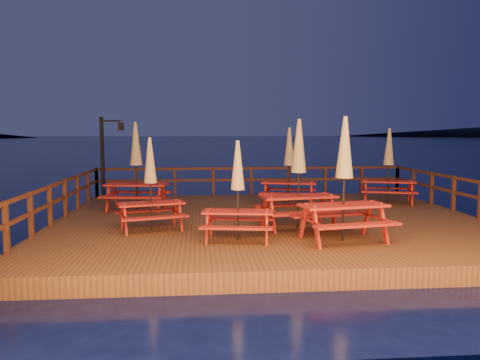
{
  "coord_description": "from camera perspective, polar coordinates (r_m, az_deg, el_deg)",
  "views": [
    {
      "loc": [
        -1.98,
        -13.02,
        2.88
      ],
      "look_at": [
        -0.8,
        0.6,
        1.45
      ],
      "focal_mm": 35.0,
      "sensor_mm": 36.0,
      "label": 1
    }
  ],
  "objects": [
    {
      "name": "ground",
      "position": [
        13.48,
        3.64,
        -6.36
      ],
      "size": [
        500.0,
        500.0,
        0.0
      ],
      "primitive_type": "plane",
      "color": "black",
      "rests_on": "ground"
    },
    {
      "name": "deck",
      "position": [
        13.44,
        3.64,
        -5.53
      ],
      "size": [
        12.0,
        10.0,
        0.4
      ],
      "primitive_type": "cube",
      "color": "#4C2E18",
      "rests_on": "ground"
    },
    {
      "name": "deck_piles",
      "position": [
        13.54,
        3.63,
        -7.6
      ],
      "size": [
        11.44,
        9.44,
        1.4
      ],
      "color": "#341A10",
      "rests_on": "ground"
    },
    {
      "name": "railing",
      "position": [
        15.02,
        2.66,
        -0.57
      ],
      "size": [
        11.8,
        9.75,
        1.1
      ],
      "color": "#341A10",
      "rests_on": "deck"
    },
    {
      "name": "lamp_post",
      "position": [
        17.91,
        -15.96,
        3.57
      ],
      "size": [
        0.85,
        0.18,
        3.0
      ],
      "color": "black",
      "rests_on": "deck"
    },
    {
      "name": "picnic_table_0",
      "position": [
        15.04,
        -12.55,
        1.85
      ],
      "size": [
        2.14,
        1.85,
        2.76
      ],
      "rotation": [
        0.0,
        0.0,
        -0.15
      ],
      "color": "maroon",
      "rests_on": "deck"
    },
    {
      "name": "picnic_table_1",
      "position": [
        11.86,
        -10.86,
        -0.28
      ],
      "size": [
        1.94,
        1.75,
        2.32
      ],
      "rotation": [
        0.0,
        0.0,
        0.29
      ],
      "color": "maroon",
      "rests_on": "deck"
    },
    {
      "name": "picnic_table_2",
      "position": [
        10.7,
        12.57,
        0.35
      ],
      "size": [
        2.22,
        1.94,
        2.8
      ],
      "rotation": [
        0.0,
        0.0,
        0.18
      ],
      "color": "maroon",
      "rests_on": "deck"
    },
    {
      "name": "picnic_table_3",
      "position": [
        12.01,
        7.15,
        1.0
      ],
      "size": [
        2.19,
        1.9,
        2.78
      ],
      "rotation": [
        0.0,
        0.0,
        0.17
      ],
      "color": "maroon",
      "rests_on": "deck"
    },
    {
      "name": "picnic_table_4",
      "position": [
        16.85,
        17.66,
        1.82
      ],
      "size": [
        2.16,
        1.95,
        2.57
      ],
      "rotation": [
        0.0,
        0.0,
        -0.31
      ],
      "color": "maroon",
      "rests_on": "deck"
    },
    {
      "name": "picnic_table_5",
      "position": [
        10.53,
        -0.28,
        -1.11
      ],
      "size": [
        1.77,
        1.53,
        2.27
      ],
      "rotation": [
        0.0,
        0.0,
        -0.15
      ],
      "color": "maroon",
      "rests_on": "deck"
    },
    {
      "name": "picnic_table_6",
      "position": [
        15.73,
        6.0,
        1.84
      ],
      "size": [
        2.14,
        1.91,
        2.6
      ],
      "rotation": [
        0.0,
        0.0,
        -0.26
      ],
      "color": "maroon",
      "rests_on": "deck"
    }
  ]
}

